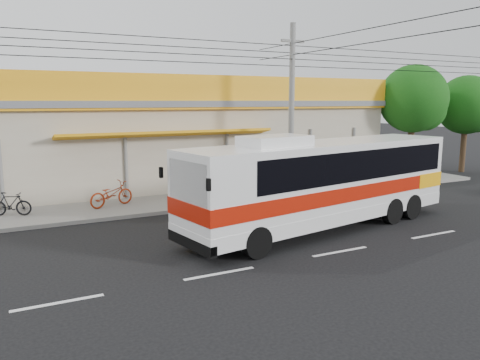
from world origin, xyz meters
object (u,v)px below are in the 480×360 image
(motorbike_dark, at_px, (11,204))
(tree_far, at_px, (416,101))
(utility_pole, at_px, (292,55))
(tree_near, at_px, (468,107))
(motorbike_red, at_px, (111,194))
(coach_bus, at_px, (328,178))

(motorbike_dark, xyz_separation_m, tree_far, (21.83, 0.71, 3.86))
(utility_pole, bearing_deg, tree_near, 6.82)
(utility_pole, height_order, tree_near, utility_pole)
(tree_near, bearing_deg, motorbike_red, -178.73)
(coach_bus, relative_size, tree_near, 1.87)
(motorbike_dark, bearing_deg, tree_near, -66.79)
(coach_bus, distance_m, motorbike_red, 8.99)
(motorbike_dark, bearing_deg, coach_bus, -100.44)
(motorbike_dark, distance_m, tree_near, 26.37)
(tree_far, bearing_deg, motorbike_dark, -178.14)
(motorbike_red, relative_size, tree_far, 0.30)
(coach_bus, xyz_separation_m, motorbike_red, (-6.24, 6.36, -1.16))
(motorbike_dark, height_order, tree_near, tree_near)
(utility_pole, bearing_deg, motorbike_dark, 173.72)
(coach_bus, relative_size, tree_far, 1.71)
(utility_pole, height_order, tree_far, utility_pole)
(coach_bus, height_order, utility_pole, utility_pole)
(utility_pole, relative_size, tree_far, 5.14)
(motorbike_red, height_order, utility_pole, utility_pole)
(utility_pole, bearing_deg, tree_far, 11.34)
(coach_bus, bearing_deg, motorbike_red, 124.50)
(motorbike_dark, bearing_deg, tree_far, -65.84)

